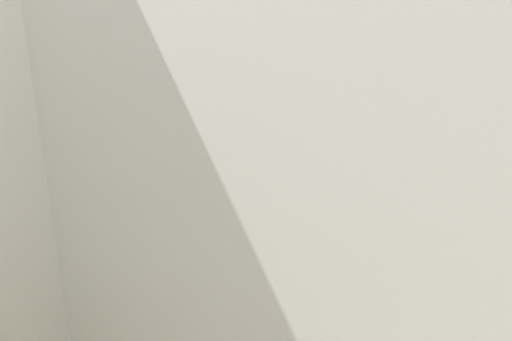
{
  "coord_description": "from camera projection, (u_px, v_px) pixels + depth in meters",
  "views": [
    {
      "loc": [
        -1.55,
        -1.28,
        1.56
      ],
      "look_at": [
        -0.03,
        0.04,
        0.95
      ],
      "focal_mm": 30.88,
      "sensor_mm": 36.0,
      "label": 1
    }
  ],
  "objects": [
    {
      "name": "book_stack_keyboard_riser",
      "position": [
        264.0,
        207.0,
        1.95
      ],
      "size": [
        0.24,
        0.2,
        0.14
      ],
      "color": "yellow",
      "rests_on": "desk"
    },
    {
      "name": "keyboard",
      "position": [
        264.0,
        189.0,
        1.93
      ],
      "size": [
        0.43,
        0.16,
        0.02
      ],
      "primitive_type": "cube",
      "rotation": [
        0.0,
        0.0,
        -0.06
      ],
      "color": "black",
      "rests_on": "book_stack_keyboard_riser"
    },
    {
      "name": "cell_phone",
      "position": [
        327.0,
        201.0,
        2.2
      ],
      "size": [
        0.09,
        0.14,
        0.01
      ],
      "primitive_type": "cube",
      "rotation": [
        0.0,
        0.0,
        -0.15
      ],
      "color": "black",
      "rests_on": "desk"
    },
    {
      "name": "mug",
      "position": [
        174.0,
        235.0,
        1.73
      ],
      "size": [
        0.11,
        0.07,
        0.09
      ],
      "color": "#265999",
      "rests_on": "desk"
    },
    {
      "name": "book_stack_side",
      "position": [
        313.0,
        177.0,
        2.42
      ],
      "size": [
        0.24,
        0.19,
        0.12
      ],
      "color": "#338C4C",
      "rests_on": "desk"
    },
    {
      "name": "computer_mouse",
      "position": [
        293.0,
        189.0,
        2.33
      ],
      "size": [
        0.06,
        0.1,
        0.04
      ],
      "primitive_type": "ellipsoid",
      "color": "#A5A8AD",
      "rests_on": "desk"
    },
    {
      "name": "laptop",
      "position": [
        221.0,
        147.0,
        2.06
      ],
      "size": [
        0.36,
        0.31,
        0.21
      ],
      "color": "#B7BABF",
      "rests_on": "book_stack_tall"
    },
    {
      "name": "book_stack_tall",
      "position": [
        231.0,
        185.0,
        2.07
      ],
      "size": [
        0.25,
        0.2,
        0.25
      ],
      "color": "#8C338C",
      "rests_on": "desk"
    },
    {
      "name": "wall_left",
      "position": [
        95.0,
        125.0,
        1.39
      ],
      "size": [
        0.05,
        6.0,
        2.6
      ],
      "primitive_type": "cube",
      "color": "silver",
      "rests_on": "ground"
    },
    {
      "name": "ground_plane",
      "position": [
        265.0,
        339.0,
        2.38
      ],
      "size": [
        6.0,
        6.0,
        0.0
      ],
      "primitive_type": "plane",
      "color": "#9E7A4C"
    },
    {
      "name": "desk",
      "position": [
        309.0,
        248.0,
        2.5
      ],
      "size": [
        1.39,
        0.66,
        0.77
      ],
      "color": "#381E14",
      "rests_on": "ground"
    },
    {
      "name": "wall_back",
      "position": [
        210.0,
        92.0,
        2.24
      ],
      "size": [
        6.0,
        0.06,
        2.6
      ],
      "color": "silver",
      "rests_on": "ground"
    }
  ]
}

